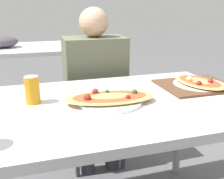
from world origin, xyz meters
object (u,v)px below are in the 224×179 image
object	(u,v)px
soda_can	(32,90)
dining_table	(114,116)
person_seated	(95,77)
pizza_main	(110,99)
chair_far_seated	(92,94)
pizza_second	(199,83)

from	to	relation	value
soda_can	dining_table	bearing A→B (deg)	-14.12
person_seated	pizza_main	xyz separation A→B (m)	(-0.08, -0.63, 0.07)
chair_far_seated	person_seated	distance (m)	0.20
dining_table	pizza_second	size ratio (longest dim) A/B	3.63
chair_far_seated	pizza_second	world-z (taller)	chair_far_seated
soda_can	chair_far_seated	bearing A→B (deg)	57.45
dining_table	person_seated	xyz separation A→B (m)	(0.06, 0.62, 0.02)
pizza_second	pizza_main	bearing A→B (deg)	-169.48
person_seated	pizza_second	bearing A→B (deg)	131.20
dining_table	pizza_main	xyz separation A→B (m)	(-0.02, -0.01, 0.09)
chair_far_seated	pizza_main	world-z (taller)	chair_far_seated
person_seated	soda_can	xyz separation A→B (m)	(-0.41, -0.53, 0.11)
pizza_main	pizza_second	size ratio (longest dim) A/B	1.23
chair_far_seated	pizza_second	bearing A→B (deg)	125.54
pizza_main	soda_can	size ratio (longest dim) A/B	3.44
chair_far_seated	soda_can	size ratio (longest dim) A/B	7.40
chair_far_seated	pizza_main	size ratio (longest dim) A/B	2.15
chair_far_seated	soda_can	world-z (taller)	chair_far_seated
person_seated	pizza_main	world-z (taller)	person_seated
person_seated	pizza_second	size ratio (longest dim) A/B	3.27
pizza_main	pizza_second	world-z (taller)	same
chair_far_seated	person_seated	bearing A→B (deg)	90.00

